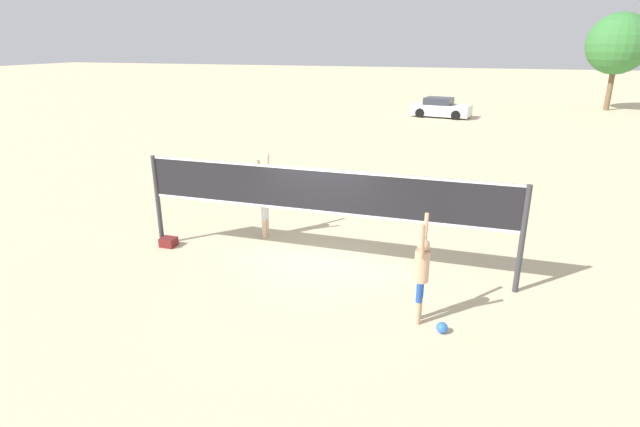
{
  "coord_description": "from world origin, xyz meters",
  "views": [
    {
      "loc": [
        3.36,
        -10.47,
        5.11
      ],
      "look_at": [
        0.0,
        0.0,
        1.32
      ],
      "focal_mm": 28.0,
      "sensor_mm": 36.0,
      "label": 1
    }
  ],
  "objects_px": {
    "volleyball_net": "(320,198)",
    "player_spiker": "(422,269)",
    "parked_car_near": "(440,108)",
    "tree_left_cluster": "(618,44)",
    "volleyball": "(442,328)",
    "player_blocker": "(264,195)",
    "gear_bag": "(169,242)"
  },
  "relations": [
    {
      "from": "player_spiker",
      "to": "tree_left_cluster",
      "type": "height_order",
      "value": "tree_left_cluster"
    },
    {
      "from": "gear_bag",
      "to": "volleyball",
      "type": "bearing_deg",
      "value": -15.74
    },
    {
      "from": "player_spiker",
      "to": "gear_bag",
      "type": "relative_size",
      "value": 5.44
    },
    {
      "from": "volleyball_net",
      "to": "tree_left_cluster",
      "type": "xyz_separation_m",
      "value": [
        12.69,
        34.41,
        3.26
      ]
    },
    {
      "from": "volleyball",
      "to": "gear_bag",
      "type": "distance_m",
      "value": 7.5
    },
    {
      "from": "volleyball_net",
      "to": "tree_left_cluster",
      "type": "height_order",
      "value": "tree_left_cluster"
    },
    {
      "from": "player_blocker",
      "to": "tree_left_cluster",
      "type": "height_order",
      "value": "tree_left_cluster"
    },
    {
      "from": "player_blocker",
      "to": "parked_car_near",
      "type": "bearing_deg",
      "value": 174.28
    },
    {
      "from": "volleyball",
      "to": "player_blocker",
      "type": "bearing_deg",
      "value": 145.75
    },
    {
      "from": "player_spiker",
      "to": "volleyball",
      "type": "relative_size",
      "value": 9.97
    },
    {
      "from": "volleyball_net",
      "to": "gear_bag",
      "type": "relative_size",
      "value": 23.05
    },
    {
      "from": "volleyball_net",
      "to": "player_blocker",
      "type": "relative_size",
      "value": 3.97
    },
    {
      "from": "volleyball",
      "to": "parked_car_near",
      "type": "bearing_deg",
      "value": 95.05
    },
    {
      "from": "player_blocker",
      "to": "tree_left_cluster",
      "type": "relative_size",
      "value": 0.31
    },
    {
      "from": "volleyball",
      "to": "parked_car_near",
      "type": "height_order",
      "value": "parked_car_near"
    },
    {
      "from": "volleyball_net",
      "to": "tree_left_cluster",
      "type": "relative_size",
      "value": 1.24
    },
    {
      "from": "volleyball_net",
      "to": "volleyball",
      "type": "height_order",
      "value": "volleyball_net"
    },
    {
      "from": "player_spiker",
      "to": "tree_left_cluster",
      "type": "distance_m",
      "value": 37.86
    },
    {
      "from": "volleyball_net",
      "to": "volleyball",
      "type": "relative_size",
      "value": 42.24
    },
    {
      "from": "volleyball",
      "to": "volleyball_net",
      "type": "bearing_deg",
      "value": 144.98
    },
    {
      "from": "volleyball",
      "to": "player_spiker",
      "type": "bearing_deg",
      "value": 150.06
    },
    {
      "from": "gear_bag",
      "to": "parked_car_near",
      "type": "height_order",
      "value": "parked_car_near"
    },
    {
      "from": "parked_car_near",
      "to": "player_spiker",
      "type": "bearing_deg",
      "value": -76.33
    },
    {
      "from": "volleyball_net",
      "to": "parked_car_near",
      "type": "relative_size",
      "value": 2.07
    },
    {
      "from": "volleyball_net",
      "to": "parked_car_near",
      "type": "distance_m",
      "value": 26.5
    },
    {
      "from": "tree_left_cluster",
      "to": "parked_car_near",
      "type": "bearing_deg",
      "value": -146.87
    },
    {
      "from": "player_spiker",
      "to": "player_blocker",
      "type": "relative_size",
      "value": 0.94
    },
    {
      "from": "volleyball_net",
      "to": "player_spiker",
      "type": "distance_m",
      "value": 3.25
    },
    {
      "from": "player_blocker",
      "to": "volleyball_net",
      "type": "bearing_deg",
      "value": 56.95
    },
    {
      "from": "player_spiker",
      "to": "gear_bag",
      "type": "distance_m",
      "value": 7.05
    },
    {
      "from": "volleyball",
      "to": "tree_left_cluster",
      "type": "distance_m",
      "value": 38.11
    },
    {
      "from": "player_spiker",
      "to": "volleyball",
      "type": "xyz_separation_m",
      "value": [
        0.47,
        -0.27,
        -1.01
      ]
    }
  ]
}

